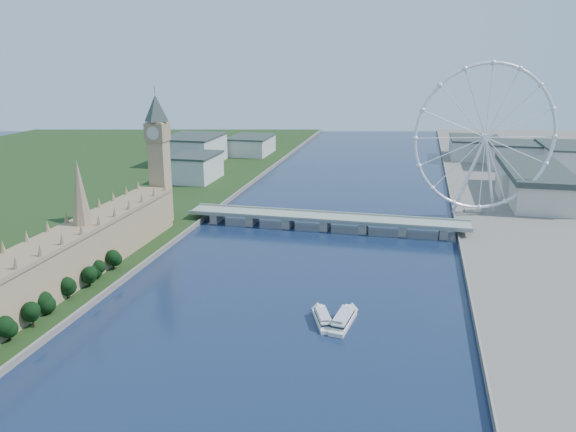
% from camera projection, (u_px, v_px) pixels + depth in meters
% --- Properties ---
extents(parliament_range, '(24.00, 200.00, 70.00)m').
position_uv_depth(parliament_range, '(85.00, 247.00, 343.75)').
color(parliament_range, tan).
rests_on(parliament_range, ground).
extents(big_ben, '(20.02, 20.02, 110.00)m').
position_uv_depth(big_ben, '(158.00, 143.00, 431.51)').
color(big_ben, tan).
rests_on(big_ben, ground).
extents(westminster_bridge, '(220.00, 22.00, 9.50)m').
position_uv_depth(westminster_bridge, '(326.00, 220.00, 441.20)').
color(westminster_bridge, gray).
rests_on(westminster_bridge, ground).
extents(london_eye, '(113.60, 39.12, 124.30)m').
position_uv_depth(london_eye, '(486.00, 138.00, 450.03)').
color(london_eye, silver).
rests_on(london_eye, ground).
extents(county_hall, '(54.00, 144.00, 35.00)m').
position_uv_depth(county_hall, '(532.00, 200.00, 527.08)').
color(county_hall, beige).
rests_on(county_hall, ground).
extents(city_skyline, '(505.00, 280.00, 32.00)m').
position_uv_depth(city_skyline, '(393.00, 154.00, 673.39)').
color(city_skyline, beige).
rests_on(city_skyline, ground).
extents(tour_boat_near, '(16.74, 28.98, 6.23)m').
position_uv_depth(tour_boat_near, '(323.00, 323.00, 286.90)').
color(tour_boat_near, white).
rests_on(tour_boat_near, ground).
extents(tour_boat_far, '(12.31, 32.20, 6.95)m').
position_uv_depth(tour_boat_far, '(343.00, 325.00, 284.71)').
color(tour_boat_far, silver).
rests_on(tour_boat_far, ground).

